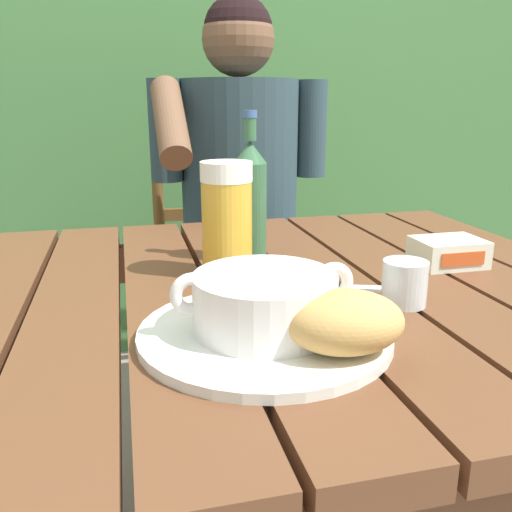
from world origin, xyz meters
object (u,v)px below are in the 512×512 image
bread_roll (344,322)px  table_knife (348,287)px  beer_bottle (250,199)px  chair_near_diner (230,269)px  person_eating (242,198)px  soup_bowl (265,300)px  beer_glass (227,219)px  serving_plate (265,333)px  water_glass_small (404,283)px  butter_tub (448,252)px

bread_roll → table_knife: size_ratio=0.92×
beer_bottle → table_knife: bearing=-61.2°
chair_near_diner → person_eating: bearing=-90.8°
soup_bowl → beer_glass: 0.25m
soup_bowl → chair_near_diner: bearing=81.2°
serving_plate → water_glass_small: water_glass_small is taller
chair_near_diner → beer_bottle: 0.85m
butter_tub → table_knife: (-0.21, -0.07, -0.02)m
person_eating → serving_plate: (-0.16, -0.87, -0.00)m
person_eating → bread_roll: person_eating is taller
soup_bowl → butter_tub: size_ratio=1.95×
beer_bottle → butter_tub: size_ratio=2.27×
soup_bowl → butter_tub: 0.42m
serving_plate → butter_tub: (0.37, 0.20, 0.02)m
person_eating → water_glass_small: person_eating is taller
table_knife → serving_plate: bearing=-141.0°
person_eating → bread_roll: bearing=-95.9°
soup_bowl → butter_tub: (0.37, 0.20, -0.02)m
chair_near_diner → water_glass_small: size_ratio=15.96×
beer_glass → beer_bottle: bearing=53.9°
beer_bottle → table_knife: (0.10, -0.19, -0.10)m
soup_bowl → beer_bottle: size_ratio=0.86×
person_eating → table_knife: size_ratio=8.53×
chair_near_diner → butter_tub: bearing=-76.8°
beer_glass → beer_bottle: size_ratio=0.71×
person_eating → beer_bottle: size_ratio=5.01×
bread_roll → beer_bottle: (-0.01, 0.39, 0.06)m
serving_plate → chair_near_diner: bearing=81.2°
beer_glass → table_knife: beer_glass is taller
beer_bottle → water_glass_small: (0.15, -0.26, -0.08)m
chair_near_diner → beer_glass: chair_near_diner is taller
beer_bottle → serving_plate: bearing=-100.3°
chair_near_diner → bread_roll: 1.19m
serving_plate → beer_bottle: (0.06, 0.32, 0.10)m
table_knife → soup_bowl: bearing=-141.0°
person_eating → beer_glass: bearing=-104.3°
person_eating → table_knife: 0.74m
chair_near_diner → water_glass_small: (0.04, -1.01, 0.29)m
beer_glass → water_glass_small: bearing=-41.7°
beer_glass → butter_tub: 0.37m
serving_plate → table_knife: serving_plate is taller
beer_glass → table_knife: bearing=-35.7°
beer_glass → butter_tub: (0.37, -0.04, -0.07)m
serving_plate → table_knife: (0.16, 0.13, -0.00)m
chair_near_diner → bread_roll: bearing=-95.0°
chair_near_diner → soup_bowl: bearing=-98.8°
beer_glass → bread_roll: bearing=-79.0°
person_eating → beer_glass: (-0.16, -0.63, 0.08)m
soup_bowl → beer_bottle: beer_bottle is taller
serving_plate → bread_roll: (0.07, -0.08, 0.04)m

